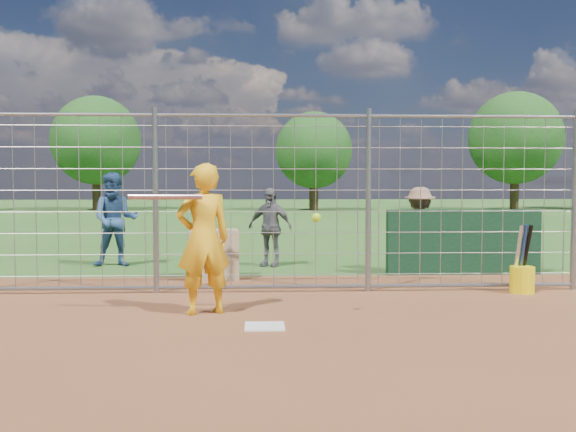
{
  "coord_description": "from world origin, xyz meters",
  "views": [
    {
      "loc": [
        -0.07,
        -7.04,
        1.57
      ],
      "look_at": [
        0.3,
        0.8,
        1.15
      ],
      "focal_mm": 40.0,
      "sensor_mm": 36.0,
      "label": 1
    }
  ],
  "objects": [
    {
      "name": "ground",
      "position": [
        0.0,
        0.0,
        0.0
      ],
      "size": [
        100.0,
        100.0,
        0.0
      ],
      "primitive_type": "plane",
      "color": "#2D591E",
      "rests_on": "ground"
    },
    {
      "name": "infield_dirt",
      "position": [
        0.0,
        -3.0,
        0.01
      ],
      "size": [
        18.0,
        18.0,
        0.0
      ],
      "primitive_type": "plane",
      "color": "brown",
      "rests_on": "ground"
    },
    {
      "name": "home_plate",
      "position": [
        0.0,
        -0.2,
        0.01
      ],
      "size": [
        0.43,
        0.43,
        0.02
      ],
      "primitive_type": "cube",
      "color": "silver",
      "rests_on": "ground"
    },
    {
      "name": "dugout_wall",
      "position": [
        3.4,
        3.6,
        0.55
      ],
      "size": [
        2.6,
        0.2,
        1.1
      ],
      "primitive_type": "cube",
      "color": "#11381E",
      "rests_on": "ground"
    },
    {
      "name": "batter",
      "position": [
        -0.71,
        0.55,
        0.89
      ],
      "size": [
        0.76,
        0.63,
        1.79
      ],
      "primitive_type": "imported",
      "rotation": [
        0.0,
        0.0,
        3.49
      ],
      "color": "yellow",
      "rests_on": "ground"
    },
    {
      "name": "bystander_a",
      "position": [
        -2.71,
        4.94,
        0.87
      ],
      "size": [
        0.9,
        0.73,
        1.74
      ],
      "primitive_type": "imported",
      "rotation": [
        0.0,
        0.0,
        0.09
      ],
      "color": "navy",
      "rests_on": "ground"
    },
    {
      "name": "bystander_b",
      "position": [
        0.15,
        4.82,
        0.73
      ],
      "size": [
        0.93,
        0.67,
        1.46
      ],
      "primitive_type": "imported",
      "rotation": [
        0.0,
        0.0,
        -0.42
      ],
      "color": "#5D5C61",
      "rests_on": "ground"
    },
    {
      "name": "bystander_c",
      "position": [
        2.75,
        3.98,
        0.74
      ],
      "size": [
        0.96,
        0.57,
        1.48
      ],
      "primitive_type": "imported",
      "rotation": [
        0.0,
        0.0,
        3.16
      ],
      "color": "#89644B",
      "rests_on": "ground"
    },
    {
      "name": "equipment_bin",
      "position": [
        -0.79,
        3.29,
        0.4
      ],
      "size": [
        0.86,
        0.63,
        0.8
      ],
      "primitive_type": "cube",
      "rotation": [
        0.0,
        0.0,
        0.11
      ],
      "color": "tan",
      "rests_on": "ground"
    },
    {
      "name": "equipment_in_play",
      "position": [
        -0.71,
        0.33,
        1.34
      ],
      "size": [
        2.2,
        0.38,
        0.32
      ],
      "color": "silver",
      "rests_on": "ground"
    },
    {
      "name": "bucket_with_bats",
      "position": [
        3.65,
        1.76,
        0.25
      ],
      "size": [
        0.34,
        0.36,
        0.97
      ],
      "color": "yellow",
      "rests_on": "ground"
    },
    {
      "name": "backstop_fence",
      "position": [
        0.0,
        2.0,
        1.26
      ],
      "size": [
        9.08,
        0.08,
        2.6
      ],
      "color": "gray",
      "rests_on": "ground"
    },
    {
      "name": "tree_line",
      "position": [
        3.13,
        28.13,
        3.71
      ],
      "size": [
        44.66,
        6.72,
        6.48
      ],
      "color": "#3F2B19",
      "rests_on": "ground"
    }
  ]
}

